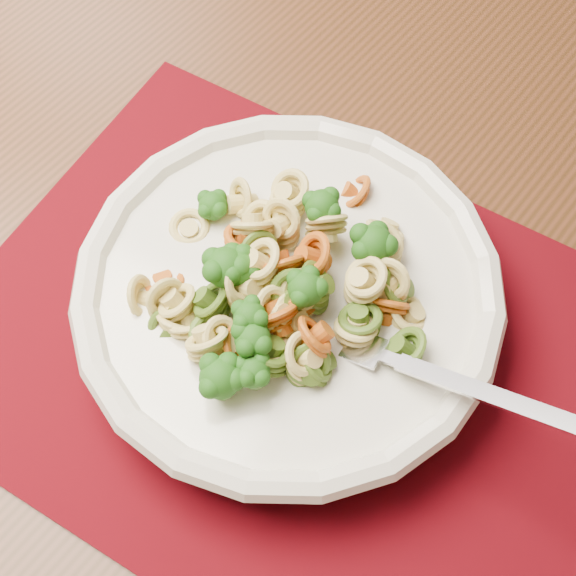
% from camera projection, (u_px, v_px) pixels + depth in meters
% --- Properties ---
extents(dining_table, '(1.58, 1.17, 0.71)m').
position_uv_depth(dining_table, '(390.00, 327.00, 0.66)').
color(dining_table, '#502916').
rests_on(dining_table, ground).
extents(placemat, '(0.46, 0.36, 0.00)m').
position_uv_depth(placemat, '(289.00, 349.00, 0.54)').
color(placemat, '#4C0308').
rests_on(placemat, dining_table).
extents(pasta_bowl, '(0.28, 0.28, 0.05)m').
position_uv_depth(pasta_bowl, '(288.00, 294.00, 0.53)').
color(pasta_bowl, silver).
rests_on(pasta_bowl, placemat).
extents(pasta_broccoli_heap, '(0.24, 0.24, 0.06)m').
position_uv_depth(pasta_broccoli_heap, '(288.00, 284.00, 0.52)').
color(pasta_broccoli_heap, '#EAC974').
rests_on(pasta_broccoli_heap, pasta_bowl).
extents(fork, '(0.18, 0.03, 0.08)m').
position_uv_depth(fork, '(364.00, 349.00, 0.49)').
color(fork, silver).
rests_on(fork, pasta_bowl).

